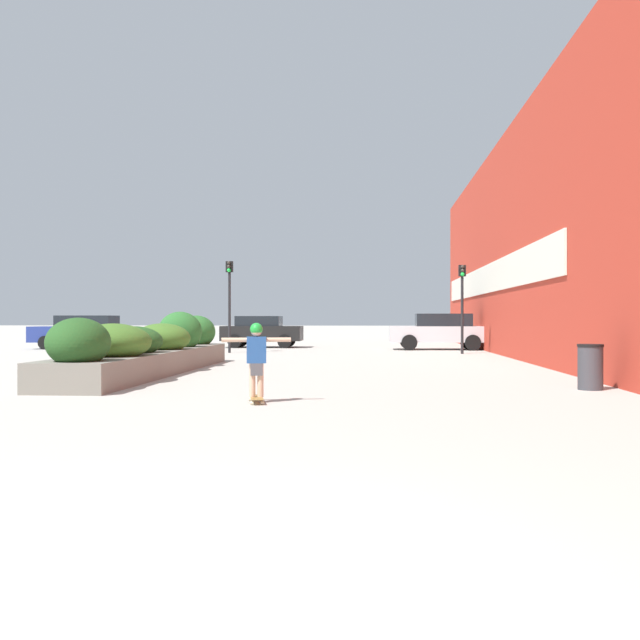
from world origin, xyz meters
name	(u,v)px	position (x,y,z in m)	size (l,w,h in m)	color
ground_plane	(93,593)	(0.00, 0.00, 0.00)	(300.00, 300.00, 0.00)	#ADA89E
building_wall_right	(534,233)	(6.61, 19.97, 4.16)	(0.67, 44.12, 8.35)	#B23323
planter_box	(150,349)	(-4.26, 14.29, 0.62)	(1.67, 10.81, 1.61)	slate
skateboard	(256,398)	(-0.51, 8.18, 0.07)	(0.36, 0.82, 0.10)	olive
skateboarder	(256,352)	(-0.51, 8.18, 0.84)	(1.14, 0.32, 1.23)	tan
trash_bin	(590,367)	(5.68, 10.82, 0.45)	(0.50, 0.50, 0.90)	#38383D
car_leftmost	(84,331)	(-12.06, 28.90, 0.81)	(4.70, 1.84, 1.56)	navy
car_center_left	(440,331)	(4.48, 29.17, 0.86)	(4.49, 1.88, 1.64)	#BCBCC1
car_center_right	(262,331)	(-4.04, 31.18, 0.81)	(3.90, 1.95, 1.54)	black
car_rightmost	(608,331)	(12.76, 31.84, 0.81)	(4.64, 1.94, 1.49)	slate
traffic_light_left	(229,291)	(-4.48, 25.45, 2.55)	(0.28, 0.30, 3.78)	black
traffic_light_right	(462,293)	(4.99, 25.32, 2.42)	(0.28, 0.30, 3.56)	black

